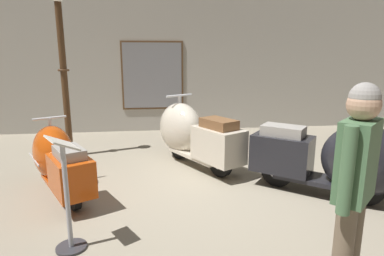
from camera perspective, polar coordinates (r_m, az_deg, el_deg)
The scene contains 8 objects.
ground_plane at distance 4.17m, azimuth 3.34°, elevation -12.22°, with size 60.00×60.00×0.00m, color gray.
showroom_back_wall at distance 7.74m, azimuth -1.91°, elevation 13.93°, with size 18.00×0.24×3.86m.
scooter_0 at distance 4.54m, azimuth -22.54°, elevation -5.20°, with size 1.14×1.59×0.96m.
scooter_1 at distance 5.26m, azimuth -0.18°, elevation -1.01°, with size 1.36×1.85×1.12m.
scooter_2 at distance 4.37m, azimuth 24.04°, elevation -5.06°, with size 1.73×1.55×1.11m.
lamppost at distance 5.96m, azimuth -21.65°, elevation 8.45°, with size 0.28×0.28×2.84m.
visitor_1 at distance 2.49m, azimuth 26.78°, elevation -8.36°, with size 0.42×0.40×1.59m.
info_stanchion at distance 3.19m, azimuth -21.11°, elevation -12.41°, with size 0.35×0.39×1.08m.
Camera 1 is at (-0.70, -3.72, 1.75)m, focal length 30.21 mm.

